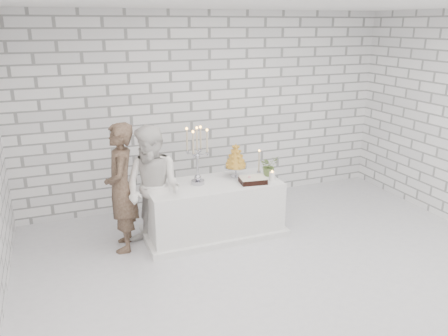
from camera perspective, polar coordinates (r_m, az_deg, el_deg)
The scene contains 12 objects.
ground at distance 5.42m, azimuth 7.47°, elevation -13.18°, with size 6.00×5.00×0.01m, color silver.
ceiling at distance 4.64m, azimuth 9.07°, elevation 20.38°, with size 6.00×5.00×0.01m, color white.
wall_back at distance 7.04m, azimuth -1.81°, elevation 7.46°, with size 6.00×0.01×3.00m, color white.
cake_table at distance 6.12m, azimuth -1.34°, elevation -5.24°, with size 1.80×0.80×0.75m, color white.
groom at distance 5.72m, azimuth -13.08°, elevation -2.51°, with size 0.61×0.40×1.66m, color #38281D.
bride at distance 5.67m, azimuth -9.07°, elevation -2.68°, with size 0.79×0.61×1.62m, color white.
candelabra at distance 5.83m, azimuth -3.46°, elevation 1.57°, with size 0.32×0.32×0.79m, color #A7A6B1, non-canonical shape.
croquembouche at distance 6.14m, azimuth 1.52°, elevation 0.99°, with size 0.32×0.32×0.49m, color #AF7B27, non-canonical shape.
chocolate_cake at distance 5.98m, azimuth 3.73°, elevation -1.55°, with size 0.35×0.25×0.08m, color black.
pillar_candle at distance 6.10m, azimuth 6.20°, elevation -1.05°, with size 0.08×0.08×0.12m, color white.
extra_taper at distance 6.37m, azimuth 4.52°, elevation 0.78°, with size 0.06×0.06×0.32m, color #C1B192.
flowers at distance 6.27m, azimuth 5.79°, elevation 0.32°, with size 0.26×0.22×0.29m, color #39632B.
Camera 1 is at (-2.30, -4.03, 2.80)m, focal length 35.55 mm.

